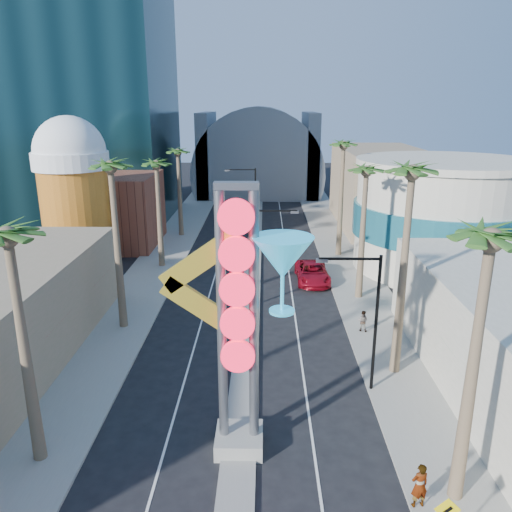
{
  "coord_description": "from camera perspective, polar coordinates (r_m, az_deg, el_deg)",
  "views": [
    {
      "loc": [
        1.13,
        -16.81,
        15.56
      ],
      "look_at": [
        0.51,
        19.11,
        4.51
      ],
      "focal_mm": 35.0,
      "sensor_mm": 36.0,
      "label": 1
    }
  ],
  "objects": [
    {
      "name": "ground",
      "position": [
        22.93,
        -2.33,
        -25.65
      ],
      "size": [
        240.0,
        240.0,
        0.0
      ],
      "primitive_type": "plane",
      "color": "black",
      "rests_on": "ground"
    },
    {
      "name": "sidewalk_west",
      "position": [
        55.11,
        -10.18,
        0.51
      ],
      "size": [
        5.0,
        100.0,
        0.15
      ],
      "primitive_type": "cube",
      "color": "gray",
      "rests_on": "ground"
    },
    {
      "name": "sidewalk_east",
      "position": [
        54.72,
        9.75,
        0.41
      ],
      "size": [
        5.0,
        100.0,
        0.15
      ],
      "primitive_type": "cube",
      "color": "gray",
      "rests_on": "ground"
    },
    {
      "name": "median",
      "position": [
        56.96,
        -0.19,
        1.33
      ],
      "size": [
        1.6,
        84.0,
        0.15
      ],
      "primitive_type": "cube",
      "color": "gray",
      "rests_on": "ground"
    },
    {
      "name": "hotel_tower",
      "position": [
        73.2,
        -19.1,
        23.66
      ],
      "size": [
        20.0,
        20.0,
        50.0
      ],
      "primitive_type": "cube",
      "color": "black",
      "rests_on": "ground"
    },
    {
      "name": "brick_filler_west",
      "position": [
        58.57,
        -16.1,
        5.05
      ],
      "size": [
        10.0,
        10.0,
        8.0
      ],
      "primitive_type": "cube",
      "color": "brown",
      "rests_on": "ground"
    },
    {
      "name": "filler_east",
      "position": [
        67.32,
        13.86,
        7.59
      ],
      "size": [
        10.0,
        20.0,
        10.0
      ],
      "primitive_type": "cube",
      "color": "#8D7D5B",
      "rests_on": "ground"
    },
    {
      "name": "beer_mug",
      "position": [
        50.78,
        -20.11,
        7.33
      ],
      "size": [
        7.0,
        7.0,
        14.5
      ],
      "color": "#A95716",
      "rests_on": "ground"
    },
    {
      "name": "turquoise_building",
      "position": [
        50.81,
        20.42,
        4.31
      ],
      "size": [
        16.6,
        16.6,
        10.6
      ],
      "color": "#B9B49C",
      "rests_on": "ground"
    },
    {
      "name": "canopy",
      "position": [
        89.52,
        0.26,
        9.89
      ],
      "size": [
        22.0,
        16.0,
        22.0
      ],
      "color": "slate",
      "rests_on": "ground"
    },
    {
      "name": "neon_sign",
      "position": [
        21.43,
        0.08,
        -5.56
      ],
      "size": [
        6.53,
        2.6,
        12.55
      ],
      "color": "gray",
      "rests_on": "ground"
    },
    {
      "name": "streetlight_0",
      "position": [
        38.33,
        0.08,
        0.92
      ],
      "size": [
        3.79,
        0.25,
        8.0
      ],
      "color": "black",
      "rests_on": "ground"
    },
    {
      "name": "streetlight_1",
      "position": [
        61.76,
        -0.59,
        7.15
      ],
      "size": [
        3.79,
        0.25,
        8.0
      ],
      "color": "black",
      "rests_on": "ground"
    },
    {
      "name": "streetlight_2",
      "position": [
        27.6,
        12.68,
        -6.21
      ],
      "size": [
        3.45,
        0.25,
        8.0
      ],
      "color": "black",
      "rests_on": "ground"
    },
    {
      "name": "palm_0",
      "position": [
        22.09,
        -26.35,
        0.52
      ],
      "size": [
        2.4,
        2.4,
        11.7
      ],
      "color": "brown",
      "rests_on": "ground"
    },
    {
      "name": "palm_1",
      "position": [
        34.66,
        -16.2,
        8.58
      ],
      "size": [
        2.4,
        2.4,
        12.7
      ],
      "color": "brown",
      "rests_on": "ground"
    },
    {
      "name": "palm_2",
      "position": [
        48.27,
        -11.29,
        9.55
      ],
      "size": [
        2.4,
        2.4,
        11.2
      ],
      "color": "brown",
      "rests_on": "ground"
    },
    {
      "name": "palm_3",
      "position": [
        59.98,
        -8.91,
        11.09
      ],
      "size": [
        2.4,
        2.4,
        11.2
      ],
      "color": "brown",
      "rests_on": "ground"
    },
    {
      "name": "palm_4",
      "position": [
        19.27,
        25.05,
        -0.16
      ],
      "size": [
        2.4,
        2.4,
        12.2
      ],
      "color": "brown",
      "rests_on": "ground"
    },
    {
      "name": "palm_5",
      "position": [
        28.27,
        17.3,
        7.6
      ],
      "size": [
        2.4,
        2.4,
        13.2
      ],
      "color": "brown",
      "rests_on": "ground"
    },
    {
      "name": "palm_6",
      "position": [
        40.0,
        12.47,
        8.62
      ],
      "size": [
        2.4,
        2.4,
        11.7
      ],
      "color": "brown",
      "rests_on": "ground"
    },
    {
      "name": "palm_7",
      "position": [
        51.63,
        9.96,
        11.59
      ],
      "size": [
        2.4,
        2.4,
        12.7
      ],
      "color": "brown",
      "rests_on": "ground"
    },
    {
      "name": "red_pickup",
      "position": [
        45.45,
        6.45,
        -1.89
      ],
      "size": [
        2.94,
        6.18,
        1.7
      ],
      "primitive_type": "imported",
      "rotation": [
        0.0,
        0.0,
        0.02
      ],
      "color": "maroon",
      "rests_on": "ground"
    },
    {
      "name": "pedestrian_a",
      "position": [
        22.57,
        18.18,
        -23.65
      ],
      "size": [
        0.81,
        0.62,
        1.97
      ],
      "primitive_type": "imported",
      "rotation": [
        0.0,
        0.0,
        3.37
      ],
      "color": "gray",
      "rests_on": "sidewalk_east"
    },
    {
      "name": "pedestrian_b",
      "position": [
        36.09,
        12.1,
        -7.25
      ],
      "size": [
        0.9,
        0.8,
        1.52
      ],
      "primitive_type": "imported",
      "rotation": [
        0.0,
        0.0,
        2.77
      ],
      "color": "gray",
      "rests_on": "sidewalk_east"
    }
  ]
}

